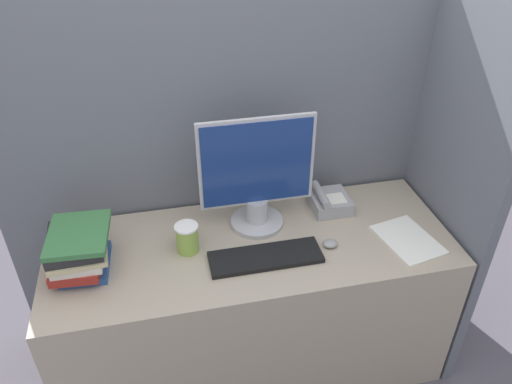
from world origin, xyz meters
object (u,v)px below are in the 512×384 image
(monitor, at_px, (257,180))
(book_stack, at_px, (79,250))
(keyboard, at_px, (266,257))
(desk_telephone, at_px, (329,201))
(coffee_cup, at_px, (187,238))
(mouse, at_px, (330,244))

(monitor, height_order, book_stack, monitor)
(keyboard, bearing_deg, monitor, 85.96)
(desk_telephone, bearing_deg, book_stack, -170.62)
(coffee_cup, height_order, book_stack, book_stack)
(keyboard, distance_m, desk_telephone, 0.45)
(book_stack, height_order, desk_telephone, book_stack)
(mouse, xyz_separation_m, coffee_cup, (-0.57, 0.10, 0.05))
(coffee_cup, xyz_separation_m, book_stack, (-0.41, -0.02, 0.03))
(keyboard, distance_m, coffee_cup, 0.32)
(keyboard, bearing_deg, coffee_cup, 157.56)
(monitor, bearing_deg, keyboard, -94.04)
(mouse, distance_m, desk_telephone, 0.27)
(keyboard, bearing_deg, book_stack, 171.97)
(coffee_cup, bearing_deg, monitor, 20.10)
(monitor, bearing_deg, desk_telephone, 6.65)
(mouse, bearing_deg, coffee_cup, 169.82)
(mouse, bearing_deg, keyboard, -176.06)
(mouse, height_order, coffee_cup, coffee_cup)
(desk_telephone, bearing_deg, keyboard, -142.49)
(keyboard, relative_size, book_stack, 1.61)
(monitor, height_order, mouse, monitor)
(keyboard, height_order, mouse, mouse)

